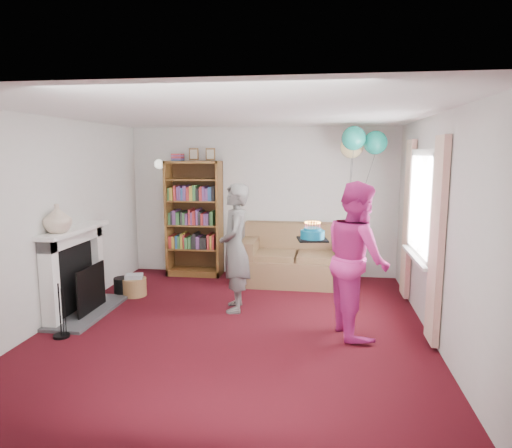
% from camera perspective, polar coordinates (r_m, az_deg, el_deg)
% --- Properties ---
extents(ground, '(5.00, 5.00, 0.00)m').
position_cam_1_polar(ground, '(5.62, -2.59, -12.73)').
color(ground, black).
rests_on(ground, ground).
extents(wall_back, '(4.50, 0.02, 2.50)m').
position_cam_1_polar(wall_back, '(7.75, 0.79, 2.81)').
color(wall_back, silver).
rests_on(wall_back, ground).
extents(wall_left, '(0.02, 5.00, 2.50)m').
position_cam_1_polar(wall_left, '(6.13, -23.93, 0.43)').
color(wall_left, silver).
rests_on(wall_left, ground).
extents(wall_right, '(0.02, 5.00, 2.50)m').
position_cam_1_polar(wall_right, '(5.35, 21.82, -0.56)').
color(wall_right, silver).
rests_on(wall_right, ground).
extents(ceiling, '(4.50, 5.00, 0.01)m').
position_cam_1_polar(ceiling, '(5.24, -2.78, 13.64)').
color(ceiling, white).
rests_on(ceiling, wall_back).
extents(fireplace, '(0.55, 1.80, 1.12)m').
position_cam_1_polar(fireplace, '(6.34, -21.27, -5.96)').
color(fireplace, '#3F3F42').
rests_on(fireplace, ground).
extents(window_bay, '(0.14, 2.02, 2.20)m').
position_cam_1_polar(window_bay, '(5.93, 19.93, -0.06)').
color(window_bay, white).
rests_on(window_bay, ground).
extents(wall_sconce, '(0.16, 0.23, 0.16)m').
position_cam_1_polar(wall_sconce, '(7.98, -12.01, 7.34)').
color(wall_sconce, gold).
rests_on(wall_sconce, ground).
extents(bookcase, '(0.92, 0.42, 2.15)m').
position_cam_1_polar(bookcase, '(7.81, -7.67, 0.56)').
color(bookcase, '#472B14').
rests_on(bookcase, ground).
extents(sofa, '(1.76, 0.93, 0.93)m').
position_cam_1_polar(sofa, '(7.42, 5.14, -4.58)').
color(sofa, brown).
rests_on(sofa, ground).
extents(wicker_basket, '(0.35, 0.35, 0.32)m').
position_cam_1_polar(wicker_basket, '(6.96, -14.96, -7.50)').
color(wicker_basket, olive).
rests_on(wicker_basket, ground).
extents(person_striped, '(0.51, 0.68, 1.68)m').
position_cam_1_polar(person_striped, '(5.98, -2.65, -2.98)').
color(person_striped, black).
rests_on(person_striped, ground).
extents(person_magenta, '(0.87, 1.00, 1.76)m').
position_cam_1_polar(person_magenta, '(5.32, 12.52, -4.25)').
color(person_magenta, '#C4277F').
rests_on(person_magenta, ground).
extents(birthday_cake, '(0.34, 0.34, 0.22)m').
position_cam_1_polar(birthday_cake, '(5.50, 7.07, -1.33)').
color(birthday_cake, black).
rests_on(birthday_cake, ground).
extents(balloons, '(0.68, 0.73, 1.78)m').
position_cam_1_polar(balloons, '(7.07, 12.90, 9.88)').
color(balloons, '#3F3F3F').
rests_on(balloons, ground).
extents(mantel_vase, '(0.37, 0.37, 0.34)m').
position_cam_1_polar(mantel_vase, '(5.92, -23.57, 0.64)').
color(mantel_vase, beige).
rests_on(mantel_vase, fireplace).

